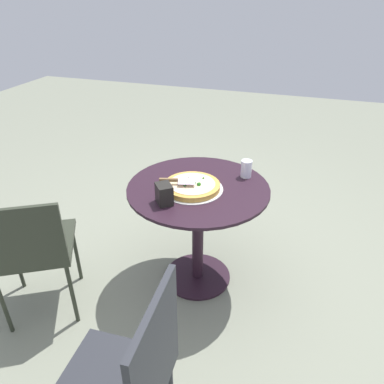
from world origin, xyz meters
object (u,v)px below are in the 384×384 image
object	(u,v)px
pizza_on_tray	(192,186)
patio_chair_far	(130,377)
drinking_cup	(246,169)
patio_table	(198,214)
pizza_server	(177,181)
napkin_dispenser	(164,194)
patio_chair_near	(30,247)

from	to	relation	value
pizza_on_tray	patio_chair_far	world-z (taller)	patio_chair_far
drinking_cup	patio_chair_far	world-z (taller)	patio_chair_far
patio_table	pizza_server	size ratio (longest dim) A/B	3.97
pizza_on_tray	drinking_cup	size ratio (longest dim) A/B	3.37
pizza_on_tray	napkin_dispenser	xyz separation A→B (m)	(0.10, 0.20, 0.04)
patio_chair_near	patio_chair_far	bearing A→B (deg)	148.23
patio_chair_far	patio_chair_near	bearing A→B (deg)	-31.77
patio_table	patio_chair_near	size ratio (longest dim) A/B	1.02
patio_table	napkin_dispenser	xyz separation A→B (m)	(0.12, 0.23, 0.25)
pizza_server	drinking_cup	xyz separation A→B (m)	(-0.35, -0.29, -0.01)
napkin_dispenser	pizza_on_tray	bearing A→B (deg)	-64.41
patio_chair_near	patio_chair_far	size ratio (longest dim) A/B	0.91
drinking_cup	patio_chair_far	distance (m)	1.37
napkin_dispenser	patio_chair_far	world-z (taller)	patio_chair_far
pizza_on_tray	patio_chair_near	xyz separation A→B (m)	(0.77, 0.54, -0.23)
pizza_on_tray	pizza_server	size ratio (longest dim) A/B	1.71
pizza_server	napkin_dispenser	bearing A→B (deg)	83.82
patio_table	patio_chair_far	xyz separation A→B (m)	(-0.09, 1.12, 0.02)
drinking_cup	patio_chair_near	world-z (taller)	patio_chair_near
patio_table	napkin_dispenser	distance (m)	0.37
napkin_dispenser	patio_chair_near	bearing A→B (deg)	78.75
patio_table	pizza_on_tray	world-z (taller)	pizza_on_tray
drinking_cup	pizza_server	bearing A→B (deg)	39.63
pizza_server	patio_chair_near	bearing A→B (deg)	36.25
pizza_on_tray	patio_chair_far	size ratio (longest dim) A/B	0.40
patio_table	patio_chair_near	bearing A→B (deg)	36.05
pizza_on_tray	napkin_dispenser	world-z (taller)	napkin_dispenser
patio_table	drinking_cup	size ratio (longest dim) A/B	7.84
pizza_server	patio_chair_far	xyz separation A→B (m)	(-0.19, 1.05, -0.24)
pizza_on_tray	pizza_server	world-z (taller)	pizza_server
napkin_dispenser	patio_chair_far	distance (m)	0.94
drinking_cup	patio_chair_far	bearing A→B (deg)	83.27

